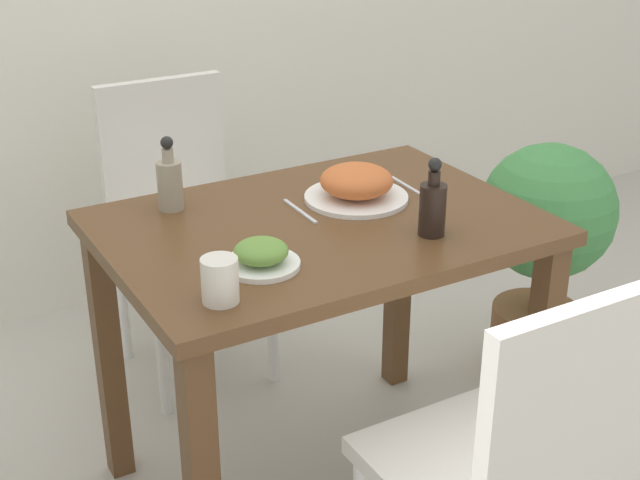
# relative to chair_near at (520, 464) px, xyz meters

# --- Properties ---
(ground_plane) EXTENTS (16.00, 16.00, 0.00)m
(ground_plane) POSITION_rel_chair_near_xyz_m (-0.03, 0.70, -0.52)
(ground_plane) COLOR #B7B2A8
(dining_table) EXTENTS (1.00, 0.72, 0.76)m
(dining_table) POSITION_rel_chair_near_xyz_m (-0.03, 0.70, 0.11)
(dining_table) COLOR brown
(dining_table) RESTS_ON ground_plane
(chair_near) EXTENTS (0.42, 0.42, 0.92)m
(chair_near) POSITION_rel_chair_near_xyz_m (0.00, 0.00, 0.00)
(chair_near) COLOR silver
(chair_near) RESTS_ON ground_plane
(chair_far) EXTENTS (0.42, 0.42, 0.92)m
(chair_far) POSITION_rel_chair_near_xyz_m (-0.09, 1.45, 0.00)
(chair_far) COLOR silver
(chair_far) RESTS_ON ground_plane
(food_plate) EXTENTS (0.26, 0.26, 0.09)m
(food_plate) POSITION_rel_chair_near_xyz_m (0.11, 0.76, 0.28)
(food_plate) COLOR white
(food_plate) RESTS_ON dining_table
(side_plate) EXTENTS (0.16, 0.16, 0.06)m
(side_plate) POSITION_rel_chair_near_xyz_m (-0.26, 0.54, 0.26)
(side_plate) COLOR white
(side_plate) RESTS_ON dining_table
(drink_cup) EXTENTS (0.07, 0.07, 0.09)m
(drink_cup) POSITION_rel_chair_near_xyz_m (-0.39, 0.45, 0.28)
(drink_cup) COLOR silver
(drink_cup) RESTS_ON dining_table
(sauce_bottle) EXTENTS (0.06, 0.06, 0.18)m
(sauce_bottle) POSITION_rel_chair_near_xyz_m (0.15, 0.50, 0.31)
(sauce_bottle) COLOR black
(sauce_bottle) RESTS_ON dining_table
(condiment_bottle) EXTENTS (0.06, 0.06, 0.18)m
(condiment_bottle) POSITION_rel_chair_near_xyz_m (-0.30, 0.94, 0.31)
(condiment_bottle) COLOR gray
(condiment_bottle) RESTS_ON dining_table
(fork_utensil) EXTENTS (0.01, 0.16, 0.00)m
(fork_utensil) POSITION_rel_chair_near_xyz_m (-0.04, 0.76, 0.24)
(fork_utensil) COLOR silver
(fork_utensil) RESTS_ON dining_table
(spoon_utensil) EXTENTS (0.02, 0.17, 0.00)m
(spoon_utensil) POSITION_rel_chair_near_xyz_m (0.27, 0.76, 0.24)
(spoon_utensil) COLOR silver
(spoon_utensil) RESTS_ON dining_table
(potted_plant_right) EXTENTS (0.41, 0.41, 0.77)m
(potted_plant_right) POSITION_rel_chair_near_xyz_m (0.81, 0.81, -0.05)
(potted_plant_right) COLOR brown
(potted_plant_right) RESTS_ON ground_plane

